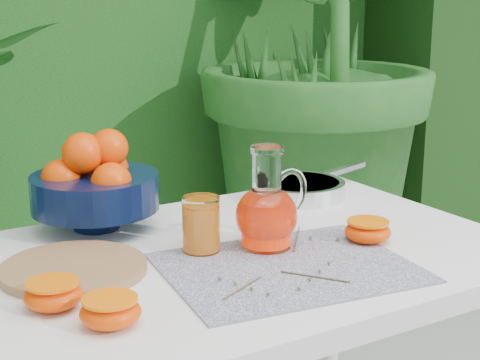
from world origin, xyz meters
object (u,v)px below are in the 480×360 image
fruit_bowl (94,184)px  juice_pitcher (267,213)px  saute_pan (300,188)px  white_table (245,290)px  cutting_board (74,269)px

fruit_bowl → juice_pitcher: (0.23, -0.28, -0.02)m
fruit_bowl → saute_pan: 0.50m
saute_pan → white_table: bearing=-141.0°
white_table → fruit_bowl: 0.37m
juice_pitcher → saute_pan: bearing=44.6°
white_table → juice_pitcher: 0.16m
white_table → cutting_board: (-0.31, 0.05, 0.09)m
white_table → cutting_board: cutting_board is taller
white_table → juice_pitcher: bearing=-21.9°
white_table → fruit_bowl: size_ratio=3.29×
white_table → juice_pitcher: juice_pitcher is taller
fruit_bowl → saute_pan: (0.49, -0.03, -0.07)m
fruit_bowl → juice_pitcher: size_ratio=1.58×
white_table → fruit_bowl: (-0.19, 0.27, 0.17)m
fruit_bowl → saute_pan: bearing=-3.3°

